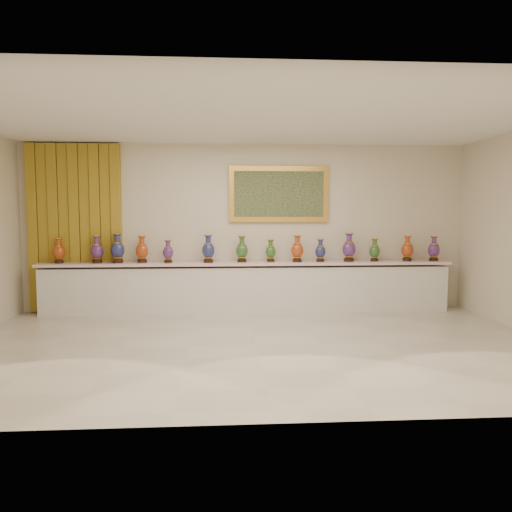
{
  "coord_description": "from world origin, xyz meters",
  "views": [
    {
      "loc": [
        -0.44,
        -6.56,
        1.79
      ],
      "look_at": [
        0.12,
        1.7,
        1.05
      ],
      "focal_mm": 35.0,
      "sensor_mm": 36.0,
      "label": 1
    }
  ],
  "objects_px": {
    "vase_0": "(59,252)",
    "vase_2": "(118,250)",
    "counter": "(247,288)",
    "vase_1": "(97,251)"
  },
  "relations": [
    {
      "from": "counter",
      "to": "vase_0",
      "type": "bearing_deg",
      "value": 179.75
    },
    {
      "from": "counter",
      "to": "vase_1",
      "type": "relative_size",
      "value": 15.25
    },
    {
      "from": "counter",
      "to": "vase_2",
      "type": "relative_size",
      "value": 14.11
    },
    {
      "from": "vase_0",
      "to": "vase_2",
      "type": "bearing_deg",
      "value": -0.76
    },
    {
      "from": "counter",
      "to": "vase_2",
      "type": "xyz_separation_m",
      "value": [
        -2.27,
        0.0,
        0.69
      ]
    },
    {
      "from": "vase_1",
      "to": "vase_2",
      "type": "xyz_separation_m",
      "value": [
        0.35,
        0.0,
        0.02
      ]
    },
    {
      "from": "counter",
      "to": "vase_0",
      "type": "distance_m",
      "value": 3.34
    },
    {
      "from": "vase_1",
      "to": "vase_0",
      "type": "bearing_deg",
      "value": 178.63
    },
    {
      "from": "vase_0",
      "to": "vase_2",
      "type": "distance_m",
      "value": 1.01
    },
    {
      "from": "vase_1",
      "to": "vase_2",
      "type": "height_order",
      "value": "vase_2"
    }
  ]
}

